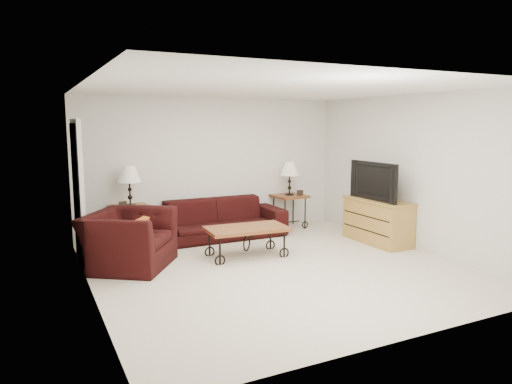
% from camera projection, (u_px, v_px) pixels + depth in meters
% --- Properties ---
extents(ground, '(5.00, 5.00, 0.00)m').
position_uv_depth(ground, '(278.00, 268.00, 6.66)').
color(ground, beige).
rests_on(ground, ground).
extents(wall_back, '(5.00, 0.02, 2.50)m').
position_uv_depth(wall_back, '(213.00, 166.00, 8.69)').
color(wall_back, silver).
rests_on(wall_back, ground).
extents(wall_front, '(5.00, 0.02, 2.50)m').
position_uv_depth(wall_front, '(411.00, 210.00, 4.26)').
color(wall_front, silver).
rests_on(wall_front, ground).
extents(wall_left, '(0.02, 5.00, 2.50)m').
position_uv_depth(wall_left, '(88.00, 192.00, 5.38)').
color(wall_left, silver).
rests_on(wall_left, ground).
extents(wall_right, '(0.02, 5.00, 2.50)m').
position_uv_depth(wall_right, '(413.00, 172.00, 7.57)').
color(wall_right, silver).
rests_on(wall_right, ground).
extents(ceiling, '(5.00, 5.00, 0.00)m').
position_uv_depth(ceiling, '(279.00, 89.00, 6.29)').
color(ceiling, white).
rests_on(ceiling, wall_back).
extents(doorway, '(0.08, 0.94, 2.04)m').
position_uv_depth(doorway, '(77.00, 193.00, 6.89)').
color(doorway, black).
rests_on(doorway, ground).
extents(sofa, '(2.36, 0.92, 0.69)m').
position_uv_depth(sofa, '(219.00, 219.00, 8.36)').
color(sofa, black).
rests_on(sofa, ground).
extents(side_table_left, '(0.68, 0.68, 0.67)m').
position_uv_depth(side_table_left, '(131.00, 226.00, 7.86)').
color(side_table_left, brown).
rests_on(side_table_left, ground).
extents(side_table_right, '(0.63, 0.63, 0.65)m').
position_uv_depth(side_table_right, '(289.00, 211.00, 9.21)').
color(side_table_right, brown).
rests_on(side_table_right, ground).
extents(lamp_left, '(0.42, 0.42, 0.67)m').
position_uv_depth(lamp_left, '(130.00, 186.00, 7.76)').
color(lamp_left, black).
rests_on(lamp_left, side_table_left).
extents(lamp_right, '(0.39, 0.39, 0.65)m').
position_uv_depth(lamp_right, '(290.00, 179.00, 9.11)').
color(lamp_right, black).
rests_on(lamp_right, side_table_right).
extents(photo_frame_left, '(0.13, 0.05, 0.11)m').
position_uv_depth(photo_frame_left, '(123.00, 205.00, 7.60)').
color(photo_frame_left, black).
rests_on(photo_frame_left, side_table_left).
extents(photo_frame_right, '(0.13, 0.04, 0.11)m').
position_uv_depth(photo_frame_right, '(300.00, 193.00, 9.08)').
color(photo_frame_right, black).
rests_on(photo_frame_right, side_table_right).
extents(coffee_table, '(1.27, 0.74, 0.46)m').
position_uv_depth(coffee_table, '(247.00, 242.00, 7.20)').
color(coffee_table, brown).
rests_on(coffee_table, ground).
extents(armchair, '(1.57, 1.61, 0.79)m').
position_uv_depth(armchair, '(129.00, 240.00, 6.65)').
color(armchair, black).
rests_on(armchair, ground).
extents(throw_pillow, '(0.28, 0.35, 0.36)m').
position_uv_depth(throw_pillow, '(140.00, 231.00, 6.66)').
color(throw_pillow, '#C46019').
rests_on(throw_pillow, armchair).
extents(tv_stand, '(0.52, 1.25, 0.75)m').
position_uv_depth(tv_stand, '(378.00, 221.00, 8.02)').
color(tv_stand, '#A8823E').
rests_on(tv_stand, ground).
extents(television, '(0.15, 1.12, 0.65)m').
position_uv_depth(television, '(378.00, 181.00, 7.91)').
color(television, black).
rests_on(television, tv_stand).
extents(backpack, '(0.40, 0.33, 0.48)m').
position_uv_depth(backpack, '(272.00, 222.00, 8.63)').
color(backpack, black).
rests_on(backpack, ground).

